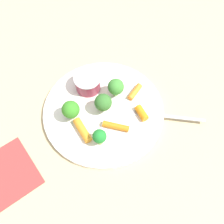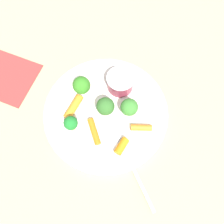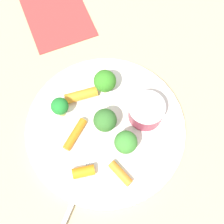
{
  "view_description": "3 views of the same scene",
  "coord_description": "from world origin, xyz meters",
  "px_view_note": "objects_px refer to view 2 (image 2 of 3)",
  "views": [
    {
      "loc": [
        0.27,
        -0.14,
        0.55
      ],
      "look_at": [
        0.02,
        0.01,
        0.02
      ],
      "focal_mm": 42.83,
      "sensor_mm": 36.0,
      "label": 1
    },
    {
      "loc": [
        0.19,
        0.11,
        0.56
      ],
      "look_at": [
        -0.0,
        0.02,
        0.03
      ],
      "focal_mm": 41.75,
      "sensor_mm": 36.0,
      "label": 2
    },
    {
      "loc": [
        0.05,
        0.19,
        0.55
      ],
      "look_at": [
        -0.02,
        -0.02,
        0.03
      ],
      "focal_mm": 52.7,
      "sensor_mm": 36.0,
      "label": 3
    }
  ],
  "objects_px": {
    "carrot_stick_3": "(73,107)",
    "napkin": "(4,76)",
    "broccoli_floret_1": "(71,123)",
    "broccoli_floret_2": "(103,107)",
    "plate": "(106,113)",
    "carrot_stick_2": "(142,126)",
    "sauce_cup": "(122,83)",
    "broccoli_floret_3": "(129,107)",
    "carrot_stick_1": "(93,131)",
    "broccoli_floret_0": "(82,85)",
    "fork": "(134,170)",
    "carrot_stick_0": "(122,146)"
  },
  "relations": [
    {
      "from": "sauce_cup",
      "to": "broccoli_floret_3",
      "type": "height_order",
      "value": "broccoli_floret_3"
    },
    {
      "from": "fork",
      "to": "sauce_cup",
      "type": "bearing_deg",
      "value": -146.61
    },
    {
      "from": "plate",
      "to": "carrot_stick_3",
      "type": "distance_m",
      "value": 0.07
    },
    {
      "from": "broccoli_floret_2",
      "to": "fork",
      "type": "bearing_deg",
      "value": 53.69
    },
    {
      "from": "carrot_stick_0",
      "to": "broccoli_floret_0",
      "type": "bearing_deg",
      "value": -119.44
    },
    {
      "from": "carrot_stick_0",
      "to": "napkin",
      "type": "height_order",
      "value": "carrot_stick_0"
    },
    {
      "from": "carrot_stick_2",
      "to": "broccoli_floret_3",
      "type": "bearing_deg",
      "value": -113.87
    },
    {
      "from": "plate",
      "to": "carrot_stick_0",
      "type": "distance_m",
      "value": 0.09
    },
    {
      "from": "broccoli_floret_0",
      "to": "broccoli_floret_3",
      "type": "xyz_separation_m",
      "value": [
        -0.0,
        0.12,
        -0.0
      ]
    },
    {
      "from": "broccoli_floret_2",
      "to": "fork",
      "type": "distance_m",
      "value": 0.15
    },
    {
      "from": "plate",
      "to": "fork",
      "type": "bearing_deg",
      "value": 51.35
    },
    {
      "from": "broccoli_floret_1",
      "to": "broccoli_floret_2",
      "type": "xyz_separation_m",
      "value": [
        -0.06,
        0.04,
        0.0
      ]
    },
    {
      "from": "carrot_stick_0",
      "to": "carrot_stick_1",
      "type": "bearing_deg",
      "value": -92.16
    },
    {
      "from": "plate",
      "to": "carrot_stick_1",
      "type": "height_order",
      "value": "carrot_stick_1"
    },
    {
      "from": "carrot_stick_1",
      "to": "carrot_stick_3",
      "type": "xyz_separation_m",
      "value": [
        -0.03,
        -0.06,
        0.0
      ]
    },
    {
      "from": "carrot_stick_2",
      "to": "carrot_stick_3",
      "type": "height_order",
      "value": "carrot_stick_3"
    },
    {
      "from": "plate",
      "to": "broccoli_floret_2",
      "type": "height_order",
      "value": "broccoli_floret_2"
    },
    {
      "from": "carrot_stick_1",
      "to": "fork",
      "type": "height_order",
      "value": "carrot_stick_1"
    },
    {
      "from": "carrot_stick_1",
      "to": "carrot_stick_2",
      "type": "bearing_deg",
      "value": 122.41
    },
    {
      "from": "carrot_stick_3",
      "to": "napkin",
      "type": "xyz_separation_m",
      "value": [
        -0.0,
        -0.2,
        -0.02
      ]
    },
    {
      "from": "carrot_stick_1",
      "to": "broccoli_floret_3",
      "type": "bearing_deg",
      "value": 146.48
    },
    {
      "from": "sauce_cup",
      "to": "carrot_stick_1",
      "type": "relative_size",
      "value": 1.06
    },
    {
      "from": "carrot_stick_1",
      "to": "fork",
      "type": "bearing_deg",
      "value": 73.14
    },
    {
      "from": "carrot_stick_1",
      "to": "carrot_stick_3",
      "type": "relative_size",
      "value": 1.0
    },
    {
      "from": "plate",
      "to": "broccoli_floret_3",
      "type": "distance_m",
      "value": 0.06
    },
    {
      "from": "plate",
      "to": "carrot_stick_2",
      "type": "distance_m",
      "value": 0.09
    },
    {
      "from": "carrot_stick_0",
      "to": "napkin",
      "type": "relative_size",
      "value": 0.25
    },
    {
      "from": "broccoli_floret_0",
      "to": "broccoli_floret_3",
      "type": "bearing_deg",
      "value": 90.38
    },
    {
      "from": "plate",
      "to": "carrot_stick_2",
      "type": "height_order",
      "value": "carrot_stick_2"
    },
    {
      "from": "carrot_stick_3",
      "to": "broccoli_floret_2",
      "type": "bearing_deg",
      "value": 108.01
    },
    {
      "from": "carrot_stick_0",
      "to": "carrot_stick_1",
      "type": "height_order",
      "value": "carrot_stick_0"
    },
    {
      "from": "plate",
      "to": "broccoli_floret_0",
      "type": "relative_size",
      "value": 5.24
    },
    {
      "from": "carrot_stick_3",
      "to": "fork",
      "type": "height_order",
      "value": "carrot_stick_3"
    },
    {
      "from": "broccoli_floret_3",
      "to": "fork",
      "type": "relative_size",
      "value": 0.36
    },
    {
      "from": "broccoli_floret_3",
      "to": "plate",
      "type": "bearing_deg",
      "value": -65.35
    },
    {
      "from": "carrot_stick_3",
      "to": "broccoli_floret_0",
      "type": "bearing_deg",
      "value": -177.43
    },
    {
      "from": "fork",
      "to": "napkin",
      "type": "relative_size",
      "value": 0.96
    },
    {
      "from": "plate",
      "to": "broccoli_floret_3",
      "type": "height_order",
      "value": "broccoli_floret_3"
    },
    {
      "from": "broccoli_floret_3",
      "to": "carrot_stick_0",
      "type": "relative_size",
      "value": 1.41
    },
    {
      "from": "carrot_stick_3",
      "to": "napkin",
      "type": "distance_m",
      "value": 0.2
    },
    {
      "from": "carrot_stick_2",
      "to": "napkin",
      "type": "xyz_separation_m",
      "value": [
        0.03,
        -0.35,
        -0.02
      ]
    },
    {
      "from": "carrot_stick_0",
      "to": "carrot_stick_3",
      "type": "distance_m",
      "value": 0.14
    },
    {
      "from": "sauce_cup",
      "to": "carrot_stick_1",
      "type": "xyz_separation_m",
      "value": [
        0.13,
        -0.01,
        -0.01
      ]
    },
    {
      "from": "plate",
      "to": "broccoli_floret_2",
      "type": "relative_size",
      "value": 5.38
    },
    {
      "from": "sauce_cup",
      "to": "broccoli_floret_1",
      "type": "distance_m",
      "value": 0.15
    },
    {
      "from": "carrot_stick_1",
      "to": "napkin",
      "type": "distance_m",
      "value": 0.26
    },
    {
      "from": "plate",
      "to": "sauce_cup",
      "type": "distance_m",
      "value": 0.08
    },
    {
      "from": "broccoli_floret_1",
      "to": "broccoli_floret_2",
      "type": "height_order",
      "value": "broccoli_floret_2"
    },
    {
      "from": "sauce_cup",
      "to": "carrot_stick_3",
      "type": "relative_size",
      "value": 1.06
    },
    {
      "from": "carrot_stick_0",
      "to": "napkin",
      "type": "xyz_separation_m",
      "value": [
        -0.03,
        -0.33,
        -0.02
      ]
    }
  ]
}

